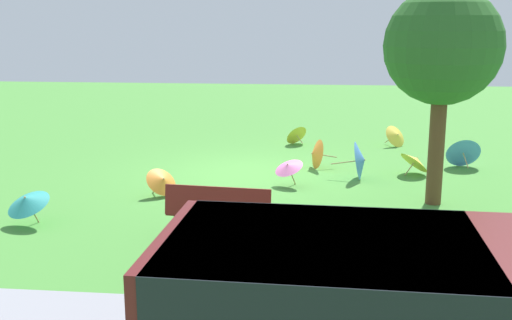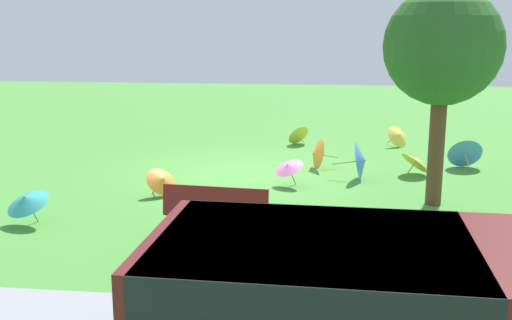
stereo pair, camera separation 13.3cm
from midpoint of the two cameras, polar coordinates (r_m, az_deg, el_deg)
name	(u,v)px [view 1 (the left image)]	position (r m, az deg, el deg)	size (l,w,h in m)	color
ground	(248,174)	(13.67, -1.06, -1.27)	(40.00, 40.00, 0.00)	#478C38
van_dark	(414,314)	(5.43, 13.60, -13.56)	(4.65, 2.24, 1.53)	#591919
park_bench	(220,213)	(9.38, -3.75, -4.86)	(1.64, 0.62, 0.90)	maroon
shade_tree	(443,48)	(11.46, 16.42, 9.82)	(2.07, 2.07, 3.89)	brown
parasol_yellow_0	(416,161)	(13.94, 14.15, -0.05)	(0.85, 0.88, 0.59)	tan
parasol_teal_0	(27,201)	(10.80, -20.59, -3.54)	(0.92, 0.92, 0.65)	tan
parasol_yellow_1	(295,134)	(16.94, 3.41, 2.40)	(0.74, 0.72, 0.57)	tan
parasol_orange_0	(315,154)	(14.13, 5.15, 0.57)	(0.74, 0.73, 0.69)	tan
parasol_blue_0	(361,160)	(13.27, 9.33, -0.03)	(0.83, 0.85, 0.83)	tan
parasol_pink_0	(288,166)	(12.57, 2.68, -0.58)	(0.82, 0.82, 0.59)	tan
parasol_red_0	(334,243)	(8.53, 6.70, -7.52)	(0.79, 0.70, 0.71)	tan
parasol_orange_1	(162,180)	(11.98, -8.89, -1.87)	(0.78, 0.80, 0.58)	tan
parasol_blue_1	(462,151)	(14.96, 18.16, 0.80)	(0.81, 0.80, 0.76)	tan
parasol_yellow_2	(396,135)	(17.01, 12.53, 2.21)	(0.77, 0.77, 0.60)	tan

